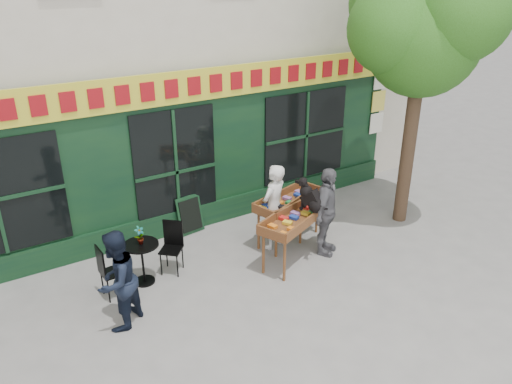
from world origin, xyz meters
The scene contains 13 objects.
ground centered at (0.00, 0.00, 0.00)m, with size 80.00×80.00×0.00m, color slate.
street_tree centered at (4.34, 0.36, 4.11)m, with size 3.05×2.90×5.60m.
book_cart_center centered at (1.31, 0.17, 0.82)m, with size 1.62×1.15×0.99m.
dog centered at (1.66, 0.12, 1.29)m, with size 0.34×0.60×0.60m, color black, non-canonical shape.
woman centered at (1.31, 0.82, 0.85)m, with size 0.62×0.41×1.70m, color silver.
book_cart_right centered at (1.70, 0.84, 0.82)m, with size 1.61×1.00×0.99m.
man_right centered at (2.00, 0.09, 0.87)m, with size 1.01×0.42×1.73m, color #525256.
bistro_table centered at (-1.28, 0.98, 0.54)m, with size 0.60×0.60×0.76m.
bistro_chair_left centered at (-1.92, 0.88, 0.56)m, with size 0.38×0.38×0.95m.
bistro_chair_right centered at (-0.67, 1.10, 0.56)m, with size 0.51×0.51×0.95m.
potted_plant centered at (-1.28, 0.98, 0.93)m, with size 0.17×0.12×0.33m, color gray.
man_left centered at (-1.98, 0.08, 0.80)m, with size 0.78×0.60×1.60m, color black.
chalkboard centered at (0.19, 2.19, 0.40)m, with size 0.58×0.26×0.79m.
Camera 1 is at (-3.56, -6.23, 5.00)m, focal length 35.00 mm.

